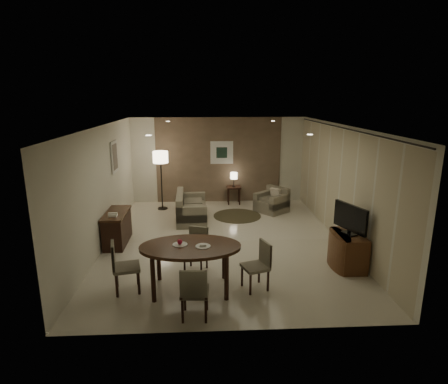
{
  "coord_description": "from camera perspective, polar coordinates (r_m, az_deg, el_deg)",
  "views": [
    {
      "loc": [
        -0.45,
        -8.29,
        3.34
      ],
      "look_at": [
        0.0,
        0.2,
        1.15
      ],
      "focal_mm": 30.0,
      "sensor_mm": 36.0,
      "label": 1
    }
  ],
  "objects": [
    {
      "name": "taupe_accent",
      "position": [
        11.95,
        -0.83,
        4.86
      ],
      "size": [
        3.96,
        0.03,
        2.7
      ],
      "primitive_type": "cube",
      "color": "brown",
      "rests_on": "wall_back"
    },
    {
      "name": "curtain_rod",
      "position": [
        8.89,
        17.83,
        9.25
      ],
      "size": [
        0.03,
        6.8,
        0.03
      ],
      "primitive_type": "cylinder",
      "rotation": [
        1.57,
        0.0,
        0.0
      ],
      "color": "black",
      "rests_on": "wall_right"
    },
    {
      "name": "curtain_wall",
      "position": [
        9.09,
        17.2,
        0.95
      ],
      "size": [
        0.08,
        6.7,
        2.58
      ],
      "primitive_type": null,
      "color": "beige",
      "rests_on": "wall_right"
    },
    {
      "name": "room_shell",
      "position": [
        8.93,
        -0.07,
        1.56
      ],
      "size": [
        5.5,
        7.0,
        2.7
      ],
      "color": "beige",
      "rests_on": "ground"
    },
    {
      "name": "downlight_nl",
      "position": [
        6.59,
        -11.43,
        8.45
      ],
      "size": [
        0.1,
        0.1,
        0.01
      ],
      "primitive_type": "cylinder",
      "color": "white",
      "rests_on": "ceiling"
    },
    {
      "name": "art_left_canvas",
      "position": [
        9.87,
        -16.27,
        5.18
      ],
      "size": [
        0.01,
        0.46,
        0.64
      ],
      "primitive_type": "cube",
      "color": "gray",
      "rests_on": "wall_left"
    },
    {
      "name": "plate_a",
      "position": [
        6.61,
        -6.73,
        -7.95
      ],
      "size": [
        0.26,
        0.26,
        0.02
      ],
      "primitive_type": "cylinder",
      "color": "white",
      "rests_on": "dining_table"
    },
    {
      "name": "art_back_canvas",
      "position": [
        11.88,
        -0.35,
        6.02
      ],
      "size": [
        0.34,
        0.01,
        0.34
      ],
      "primitive_type": "cube",
      "color": "#1B3023",
      "rests_on": "wall_back"
    },
    {
      "name": "floor_lamp",
      "position": [
        11.33,
        -9.51,
        1.72
      ],
      "size": [
        0.45,
        0.45,
        1.76
      ],
      "primitive_type": null,
      "color": "#FFE5B7",
      "rests_on": "floor"
    },
    {
      "name": "flat_tv",
      "position": [
        7.71,
        18.69,
        -3.85
      ],
      "size": [
        0.36,
        0.85,
        0.6
      ],
      "primitive_type": null,
      "rotation": [
        0.0,
        0.0,
        0.35
      ],
      "color": "black",
      "rests_on": "tv_cabinet"
    },
    {
      "name": "downlight_fr",
      "position": [
        10.28,
        7.47,
        10.67
      ],
      "size": [
        0.1,
        0.1,
        0.01
      ],
      "primitive_type": "cylinder",
      "color": "white",
      "rests_on": "ceiling"
    },
    {
      "name": "round_rug",
      "position": [
        10.75,
        2.02,
        -3.63
      ],
      "size": [
        1.36,
        1.36,
        0.01
      ],
      "primitive_type": "cylinder",
      "color": "#453D26",
      "rests_on": "floor"
    },
    {
      "name": "chair_near",
      "position": [
        5.95,
        -4.48,
        -14.8
      ],
      "size": [
        0.44,
        0.44,
        0.87
      ],
      "primitive_type": null,
      "rotation": [
        0.0,
        0.0,
        3.09
      ],
      "color": "gray",
      "rests_on": "floor"
    },
    {
      "name": "table_lamp",
      "position": [
        11.79,
        1.51,
        2.02
      ],
      "size": [
        0.22,
        0.22,
        0.5
      ],
      "primitive_type": null,
      "color": "#FFEAC1",
      "rests_on": "side_table"
    },
    {
      "name": "chair_far",
      "position": [
        7.38,
        -4.35,
        -8.87
      ],
      "size": [
        0.52,
        0.52,
        0.85
      ],
      "primitive_type": null,
      "rotation": [
        0.0,
        0.0,
        -0.33
      ],
      "color": "gray",
      "rests_on": "floor"
    },
    {
      "name": "console_desk",
      "position": [
        9.04,
        -15.97,
        -5.29
      ],
      "size": [
        0.48,
        1.2,
        0.75
      ],
      "primitive_type": null,
      "color": "#422415",
      "rests_on": "floor"
    },
    {
      "name": "dining_table",
      "position": [
        6.72,
        -5.08,
        -11.43
      ],
      "size": [
        1.76,
        1.1,
        0.83
      ],
      "primitive_type": null,
      "color": "#422415",
      "rests_on": "floor"
    },
    {
      "name": "side_table",
      "position": [
        11.91,
        1.49,
        -0.45
      ],
      "size": [
        0.44,
        0.44,
        0.55
      ],
      "primitive_type": null,
      "color": "black",
      "rests_on": "floor"
    },
    {
      "name": "art_left_frame",
      "position": [
        9.87,
        -16.36,
        5.18
      ],
      "size": [
        0.03,
        0.6,
        0.8
      ],
      "primitive_type": "cube",
      "color": "silver",
      "rests_on": "wall_left"
    },
    {
      "name": "downlight_fl",
      "position": [
        10.16,
        -8.54,
        10.59
      ],
      "size": [
        0.1,
        0.1,
        0.01
      ],
      "primitive_type": "cylinder",
      "color": "white",
      "rests_on": "ceiling"
    },
    {
      "name": "tv_cabinet",
      "position": [
        7.95,
        18.43,
        -8.44
      ],
      "size": [
        0.48,
        0.9,
        0.7
      ],
      "primitive_type": null,
      "color": "brown",
      "rests_on": "floor"
    },
    {
      "name": "chair_left",
      "position": [
        6.85,
        -14.61,
        -10.94
      ],
      "size": [
        0.53,
        0.53,
        0.92
      ],
      "primitive_type": null,
      "rotation": [
        0.0,
        0.0,
        1.79
      ],
      "color": "gray",
      "rests_on": "floor"
    },
    {
      "name": "armchair",
      "position": [
        11.14,
        7.25,
        -1.22
      ],
      "size": [
        1.09,
        1.09,
        0.71
      ],
      "primitive_type": null,
      "rotation": [
        0.0,
        0.0,
        -0.88
      ],
      "color": "gray",
      "rests_on": "floor"
    },
    {
      "name": "chair_right",
      "position": [
        6.74,
        4.76,
        -11.22
      ],
      "size": [
        0.53,
        0.53,
        0.86
      ],
      "primitive_type": null,
      "rotation": [
        0.0,
        0.0,
        -1.24
      ],
      "color": "gray",
      "rests_on": "floor"
    },
    {
      "name": "telephone",
      "position": [
        8.63,
        -16.59,
        -3.3
      ],
      "size": [
        0.2,
        0.14,
        0.09
      ],
      "primitive_type": null,
      "color": "white",
      "rests_on": "console_desk"
    },
    {
      "name": "downlight_nr",
      "position": [
        6.78,
        12.96,
        8.53
      ],
      "size": [
        0.1,
        0.1,
        0.01
      ],
      "primitive_type": "cylinder",
      "color": "white",
      "rests_on": "ceiling"
    },
    {
      "name": "plate_b",
      "position": [
        6.5,
        -3.22,
        -8.26
      ],
      "size": [
        0.26,
        0.26,
        0.02
      ],
      "primitive_type": "cylinder",
      "color": "white",
      "rests_on": "dining_table"
    },
    {
      "name": "art_back_frame",
      "position": [
        11.89,
        -0.35,
        6.03
      ],
      "size": [
        0.72,
        0.03,
        0.72
      ],
      "primitive_type": "cube",
      "color": "silver",
      "rests_on": "wall_back"
    },
    {
      "name": "fruit_apple",
      "position": [
        6.59,
        -6.74,
        -7.52
      ],
      "size": [
        0.09,
        0.09,
        0.09
      ],
      "primitive_type": "sphere",
      "color": "red",
      "rests_on": "plate_a"
    },
    {
      "name": "napkin",
      "position": [
        6.49,
        -3.23,
        -8.07
      ],
      "size": [
        0.12,
        0.08,
        0.03
      ],
      "primitive_type": "cube",
      "color": "white",
      "rests_on": "plate_b"
    },
    {
      "name": "sofa",
      "position": [
        10.37,
        -4.97,
        -2.22
      ],
      "size": [
        1.63,
        0.86,
        0.75
      ],
      "primitive_type": null,
      "rotation": [
        0.0,
        0.0,
        1.6
      ],
      "color": "gray",
      "rests_on": "floor"
    }
  ]
}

